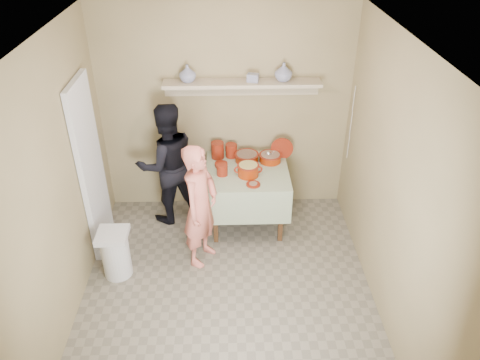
{
  "coord_description": "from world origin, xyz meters",
  "views": [
    {
      "loc": [
        0.02,
        -3.45,
        3.59
      ],
      "look_at": [
        0.15,
        0.75,
        0.95
      ],
      "focal_mm": 35.0,
      "sensor_mm": 36.0,
      "label": 1
    }
  ],
  "objects_px": {
    "person_helper": "(167,164)",
    "serving_table": "(247,178)",
    "cazuela_rice": "(248,169)",
    "trash_bin": "(116,253)",
    "person_cook": "(200,206)"
  },
  "relations": [
    {
      "from": "person_helper",
      "to": "cazuela_rice",
      "type": "distance_m",
      "value": 1.0
    },
    {
      "from": "person_cook",
      "to": "trash_bin",
      "type": "relative_size",
      "value": 2.55
    },
    {
      "from": "cazuela_rice",
      "to": "trash_bin",
      "type": "height_order",
      "value": "cazuela_rice"
    },
    {
      "from": "serving_table",
      "to": "cazuela_rice",
      "type": "bearing_deg",
      "value": -87.36
    },
    {
      "from": "person_cook",
      "to": "serving_table",
      "type": "relative_size",
      "value": 1.47
    },
    {
      "from": "cazuela_rice",
      "to": "serving_table",
      "type": "bearing_deg",
      "value": 92.64
    },
    {
      "from": "person_cook",
      "to": "cazuela_rice",
      "type": "relative_size",
      "value": 4.33
    },
    {
      "from": "cazuela_rice",
      "to": "trash_bin",
      "type": "bearing_deg",
      "value": -152.02
    },
    {
      "from": "cazuela_rice",
      "to": "trash_bin",
      "type": "relative_size",
      "value": 0.59
    },
    {
      "from": "person_cook",
      "to": "serving_table",
      "type": "distance_m",
      "value": 0.85
    },
    {
      "from": "serving_table",
      "to": "trash_bin",
      "type": "distance_m",
      "value": 1.73
    },
    {
      "from": "person_helper",
      "to": "cazuela_rice",
      "type": "relative_size",
      "value": 4.68
    },
    {
      "from": "person_cook",
      "to": "cazuela_rice",
      "type": "bearing_deg",
      "value": -19.65
    },
    {
      "from": "person_cook",
      "to": "person_helper",
      "type": "relative_size",
      "value": 0.93
    },
    {
      "from": "person_helper",
      "to": "serving_table",
      "type": "relative_size",
      "value": 1.59
    }
  ]
}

